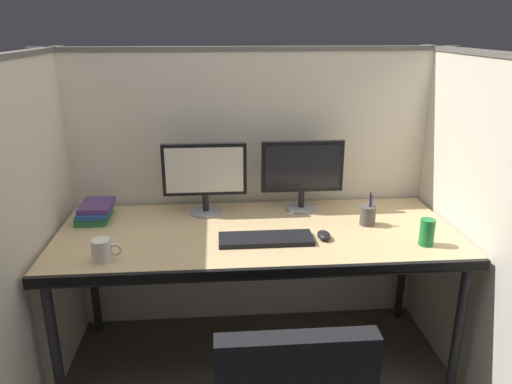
# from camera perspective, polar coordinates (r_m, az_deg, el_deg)

# --- Properties ---
(cubicle_partition_rear) EXTENTS (2.21, 0.06, 1.57)m
(cubicle_partition_rear) POSITION_cam_1_polar(r_m,az_deg,el_deg) (2.75, -0.67, 0.08)
(cubicle_partition_rear) COLOR beige
(cubicle_partition_rear) RESTS_ON ground
(cubicle_partition_left) EXTENTS (0.06, 1.41, 1.57)m
(cubicle_partition_left) POSITION_cam_1_polar(r_m,az_deg,el_deg) (2.38, -24.43, -4.78)
(cubicle_partition_left) COLOR beige
(cubicle_partition_left) RESTS_ON ground
(cubicle_partition_right) EXTENTS (0.06, 1.41, 1.57)m
(cubicle_partition_right) POSITION_cam_1_polar(r_m,az_deg,el_deg) (2.52, 23.49, -3.31)
(cubicle_partition_right) COLOR beige
(cubicle_partition_right) RESTS_ON ground
(desk) EXTENTS (1.90, 0.80, 0.74)m
(desk) POSITION_cam_1_polar(r_m,az_deg,el_deg) (2.36, 0.12, -5.77)
(desk) COLOR tan
(desk) RESTS_ON ground
(monitor_left) EXTENTS (0.43, 0.17, 0.37)m
(monitor_left) POSITION_cam_1_polar(r_m,az_deg,el_deg) (2.51, -6.02, 2.13)
(monitor_left) COLOR gray
(monitor_left) RESTS_ON desk
(monitor_right) EXTENTS (0.43, 0.17, 0.37)m
(monitor_right) POSITION_cam_1_polar(r_m,az_deg,el_deg) (2.56, 5.42, 2.50)
(monitor_right) COLOR gray
(monitor_right) RESTS_ON desk
(keyboard_main) EXTENTS (0.43, 0.15, 0.02)m
(keyboard_main) POSITION_cam_1_polar(r_m,az_deg,el_deg) (2.24, 1.15, -5.49)
(keyboard_main) COLOR black
(keyboard_main) RESTS_ON desk
(computer_mouse) EXTENTS (0.06, 0.10, 0.04)m
(computer_mouse) POSITION_cam_1_polar(r_m,az_deg,el_deg) (2.28, 7.93, -5.02)
(computer_mouse) COLOR black
(computer_mouse) RESTS_ON desk
(coffee_mug) EXTENTS (0.13, 0.08, 0.09)m
(coffee_mug) POSITION_cam_1_polar(r_m,az_deg,el_deg) (2.14, -17.52, -6.50)
(coffee_mug) COLOR silver
(coffee_mug) RESTS_ON desk
(soda_can) EXTENTS (0.07, 0.07, 0.12)m
(soda_can) POSITION_cam_1_polar(r_m,az_deg,el_deg) (2.31, 19.33, -4.45)
(soda_can) COLOR #197233
(soda_can) RESTS_ON desk
(pen_cup) EXTENTS (0.08, 0.08, 0.17)m
(pen_cup) POSITION_cam_1_polar(r_m,az_deg,el_deg) (2.47, 12.92, -2.66)
(pen_cup) COLOR #4C4742
(pen_cup) RESTS_ON desk
(book_stack) EXTENTS (0.17, 0.23, 0.09)m
(book_stack) POSITION_cam_1_polar(r_m,az_deg,el_deg) (2.60, -18.27, -2.18)
(book_stack) COLOR #26723F
(book_stack) RESTS_ON desk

